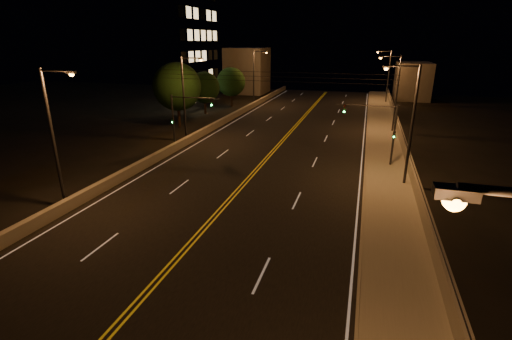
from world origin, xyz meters
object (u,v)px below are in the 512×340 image
(streetlight_5, at_px, (186,94))
(tree_0, at_px, (177,87))
(streetlight_6, at_px, (255,74))
(streetlight_1, at_px, (409,119))
(streetlight_3, at_px, (387,73))
(tree_1, at_px, (204,88))
(streetlight_2, at_px, (395,89))
(streetlight_4, at_px, (55,131))
(tree_2, at_px, (231,82))
(traffic_signal_left, at_px, (182,115))
(building_tower, at_px, (133,25))
(traffic_signal_right, at_px, (381,127))

(streetlight_5, relative_size, tree_0, 1.11)
(streetlight_6, distance_m, tree_0, 20.05)
(streetlight_1, relative_size, streetlight_5, 1.00)
(tree_0, bearing_deg, streetlight_3, 46.74)
(tree_1, bearing_deg, streetlight_1, -41.38)
(streetlight_2, bearing_deg, streetlight_4, -127.36)
(streetlight_2, xyz_separation_m, tree_2, (-24.82, 12.83, -1.16))
(streetlight_6, xyz_separation_m, tree_0, (-4.30, -19.58, -0.10))
(streetlight_4, relative_size, streetlight_5, 1.00)
(streetlight_2, height_order, tree_2, streetlight_2)
(streetlight_2, relative_size, streetlight_4, 1.00)
(streetlight_1, relative_size, tree_2, 1.40)
(streetlight_3, xyz_separation_m, traffic_signal_left, (-20.25, -36.84, -1.65))
(streetlight_4, height_order, traffic_signal_left, streetlight_4)
(streetlight_4, height_order, tree_2, streetlight_4)
(streetlight_2, height_order, tree_0, streetlight_2)
(traffic_signal_left, bearing_deg, tree_2, 99.83)
(streetlight_4, bearing_deg, streetlight_1, 25.41)
(streetlight_2, bearing_deg, traffic_signal_left, -146.21)
(building_tower, relative_size, tree_0, 3.33)
(traffic_signal_left, relative_size, tree_1, 0.89)
(streetlight_2, distance_m, tree_0, 26.05)
(tree_1, bearing_deg, traffic_signal_right, -37.29)
(streetlight_3, bearing_deg, streetlight_5, -122.61)
(streetlight_6, height_order, tree_2, streetlight_6)
(streetlight_3, bearing_deg, streetlight_4, -112.65)
(streetlight_6, height_order, tree_1, streetlight_6)
(streetlight_4, distance_m, tree_1, 33.72)
(streetlight_1, height_order, traffic_signal_right, streetlight_1)
(streetlight_6, distance_m, tree_1, 11.42)
(streetlight_6, xyz_separation_m, tree_2, (-3.39, -2.70, -1.16))
(building_tower, bearing_deg, streetlight_5, -46.78)
(streetlight_1, xyz_separation_m, streetlight_3, (0.00, 41.18, 0.00))
(streetlight_2, distance_m, traffic_signal_right, 13.74)
(streetlight_3, distance_m, streetlight_6, 22.80)
(streetlight_5, relative_size, streetlight_6, 1.00)
(streetlight_4, distance_m, tree_0, 24.40)
(building_tower, relative_size, tree_2, 4.20)
(traffic_signal_left, relative_size, tree_0, 0.68)
(streetlight_2, distance_m, streetlight_3, 23.29)
(traffic_signal_right, xyz_separation_m, tree_1, (-24.70, 18.81, 0.38))
(tree_0, height_order, tree_1, tree_0)
(traffic_signal_right, bearing_deg, traffic_signal_left, 180.00)
(streetlight_2, height_order, tree_1, streetlight_2)
(streetlight_4, bearing_deg, tree_2, 94.73)
(traffic_signal_right, bearing_deg, tree_2, 131.37)
(streetlight_6, xyz_separation_m, tree_1, (-4.85, -10.26, -1.27))
(traffic_signal_left, height_order, tree_0, tree_0)
(streetlight_2, height_order, streetlight_5, same)
(tree_2, bearing_deg, streetlight_5, -81.64)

